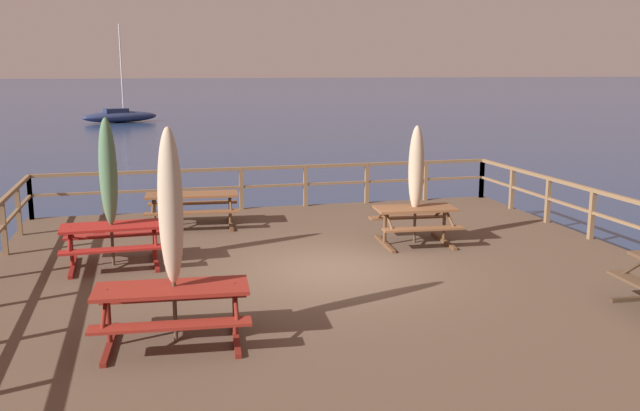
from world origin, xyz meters
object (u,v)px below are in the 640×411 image
(picnic_table_back_right, at_px, (113,236))
(patio_umbrella_short_front, at_px, (171,208))
(picnic_table_mid_left, at_px, (192,202))
(sailboat_distant, at_px, (120,116))
(picnic_table_mid_right, at_px, (172,302))
(patio_umbrella_short_mid, at_px, (108,173))
(patio_umbrella_tall_mid_right, at_px, (416,169))
(picnic_table_front_left, at_px, (415,218))

(picnic_table_back_right, height_order, patio_umbrella_short_front, patio_umbrella_short_front)
(picnic_table_mid_left, height_order, sailboat_distant, sailboat_distant)
(picnic_table_mid_right, bearing_deg, patio_umbrella_short_front, 35.00)
(patio_umbrella_short_mid, bearing_deg, patio_umbrella_short_front, -76.54)
(picnic_table_mid_right, relative_size, patio_umbrella_tall_mid_right, 0.86)
(picnic_table_back_right, height_order, patio_umbrella_short_mid, patio_umbrella_short_mid)
(picnic_table_mid_left, xyz_separation_m, patio_umbrella_short_mid, (-1.64, -2.87, 1.16))
(picnic_table_back_right, bearing_deg, picnic_table_mid_left, 60.77)
(picnic_table_mid_right, height_order, picnic_table_front_left, same)
(picnic_table_back_right, relative_size, picnic_table_mid_left, 0.86)
(sailboat_distant, bearing_deg, patio_umbrella_tall_mid_right, -80.82)
(patio_umbrella_short_front, bearing_deg, picnic_table_mid_left, 84.25)
(picnic_table_mid_right, distance_m, sailboat_distant, 49.38)
(patio_umbrella_short_front, xyz_separation_m, sailboat_distant, (-2.23, 49.30, -2.02))
(patio_umbrella_short_front, relative_size, sailboat_distant, 0.37)
(patio_umbrella_short_mid, bearing_deg, picnic_table_front_left, 1.48)
(patio_umbrella_short_mid, relative_size, patio_umbrella_tall_mid_right, 1.11)
(patio_umbrella_short_front, bearing_deg, sailboat_distant, 92.59)
(picnic_table_mid_right, relative_size, patio_umbrella_short_front, 0.74)
(patio_umbrella_short_mid, distance_m, sailboat_distant, 45.38)
(patio_umbrella_short_mid, bearing_deg, sailboat_distant, 91.61)
(patio_umbrella_short_front, bearing_deg, picnic_table_mid_right, -145.00)
(patio_umbrella_tall_mid_right, bearing_deg, patio_umbrella_short_front, -140.26)
(patio_umbrella_short_mid, distance_m, patio_umbrella_tall_mid_right, 6.02)
(patio_umbrella_short_front, bearing_deg, picnic_table_back_right, 103.23)
(picnic_table_mid_right, height_order, patio_umbrella_tall_mid_right, patio_umbrella_tall_mid_right)
(picnic_table_back_right, height_order, sailboat_distant, sailboat_distant)
(picnic_table_back_right, relative_size, picnic_table_front_left, 1.08)
(picnic_table_mid_right, height_order, patio_umbrella_short_mid, patio_umbrella_short_mid)
(sailboat_distant, bearing_deg, patio_umbrella_short_mid, -88.39)
(sailboat_distant, bearing_deg, picnic_table_mid_left, -86.07)
(picnic_table_front_left, bearing_deg, patio_umbrella_tall_mid_right, 68.64)
(picnic_table_front_left, distance_m, picnic_table_mid_left, 5.12)
(patio_umbrella_short_mid, bearing_deg, picnic_table_mid_right, -77.04)
(picnic_table_mid_right, bearing_deg, picnic_table_back_right, 102.73)
(patio_umbrella_short_front, distance_m, patio_umbrella_tall_mid_right, 6.58)
(picnic_table_front_left, relative_size, patio_umbrella_short_mid, 0.64)
(picnic_table_mid_right, bearing_deg, patio_umbrella_tall_mid_right, 39.72)
(picnic_table_front_left, xyz_separation_m, sailboat_distant, (-7.26, 45.16, -0.76))
(patio_umbrella_short_mid, xyz_separation_m, patio_umbrella_short_front, (0.95, -3.98, 0.09))
(picnic_table_mid_right, height_order, patio_umbrella_short_front, patio_umbrella_short_front)
(picnic_table_mid_right, bearing_deg, picnic_table_front_left, 39.40)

